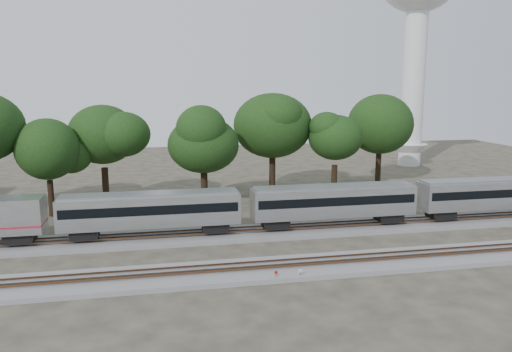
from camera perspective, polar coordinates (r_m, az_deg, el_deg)
The scene contains 14 objects.
ground at distance 43.67m, azimuth -4.63°, elevation -9.35°, with size 160.00×160.00×0.00m, color #383328.
track_far at distance 49.26m, azimuth -5.47°, elevation -6.80°, with size 160.00×5.00×0.73m.
track_near at distance 39.88m, azimuth -3.94°, elevation -10.99°, with size 160.00×5.00×0.73m.
train at distance 60.09m, azimuth 25.53°, elevation -1.76°, with size 124.13×3.02×4.45m.
switch_stand_red at distance 38.54m, azimuth 2.30°, elevation -11.20°, with size 0.27×0.06×0.86m.
switch_stand_white at distance 38.91m, azimuth 5.08°, elevation -10.99°, with size 0.29×0.06×0.90m.
switch_lever at distance 39.58m, azimuth 3.37°, elevation -11.24°, with size 0.50×0.30×0.30m, color #512D19.
water_tower at distance 96.75m, azimuth 18.01°, elevation 18.32°, with size 14.07×14.07×38.95m.
tree_2 at distance 60.14m, azimuth -22.73°, elevation 2.83°, with size 7.79×7.79×10.98m.
tree_3 at distance 63.02m, azimuth -17.11°, elevation 4.54°, with size 8.95×8.95×12.62m.
tree_4 at distance 60.91m, azimuth -6.02°, elevation 3.55°, with size 7.67×7.67×10.81m.
tree_5 at distance 66.66m, azimuth 1.91°, elevation 5.77°, with size 9.51×9.51×13.41m.
tree_6 at distance 66.03m, azimuth 9.06°, elevation 4.36°, with size 8.07×8.07×11.38m.
tree_7 at distance 75.81m, azimuth 14.00°, elevation 5.76°, with size 9.16×9.16×12.91m.
Camera 1 is at (-4.65, -40.84, 14.75)m, focal length 35.00 mm.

